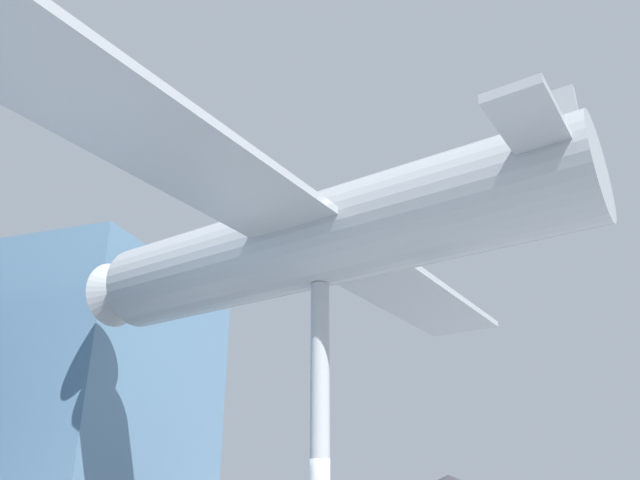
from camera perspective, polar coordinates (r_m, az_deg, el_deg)
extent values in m
cube|color=#383A3F|center=(29.30, -26.04, -3.49)|extent=(0.36, 14.93, 0.60)
cylinder|color=#999EA3|center=(13.35, 0.00, -16.76)|extent=(0.41, 0.41, 6.23)
cylinder|color=#93999E|center=(14.49, 0.00, 0.00)|extent=(5.32, 12.45, 2.19)
cube|color=#93999E|center=(14.49, 0.00, 0.00)|extent=(18.22, 7.00, 0.18)
cube|color=#93999E|center=(12.74, 20.93, 6.08)|extent=(5.90, 2.49, 0.18)
cube|color=#93999E|center=(13.18, 20.37, 9.40)|extent=(0.46, 1.11, 1.65)
cone|color=#93999E|center=(18.75, -17.39, -4.52)|extent=(2.07, 1.51, 1.86)
sphere|color=black|center=(19.28, -18.75, -4.87)|extent=(0.44, 0.44, 0.44)
cone|color=#2D2D33|center=(19.07, 11.70, -20.63)|extent=(1.10, 1.10, 0.24)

